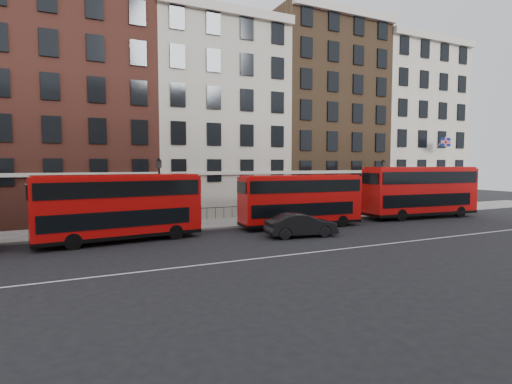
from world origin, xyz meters
name	(u,v)px	position (x,y,z in m)	size (l,w,h in m)	color
ground	(309,244)	(0.00, 0.00, 0.00)	(120.00, 120.00, 0.00)	black
pavement	(242,221)	(0.00, 10.50, 0.07)	(80.00, 5.00, 0.15)	gray
kerb	(254,225)	(0.00, 8.00, 0.08)	(80.00, 0.30, 0.16)	gray
road_centre_line	(328,250)	(0.00, -2.00, 0.01)	(70.00, 0.12, 0.01)	white
building_terrace	(209,112)	(-0.31, 17.88, 10.24)	(64.00, 11.95, 22.00)	#B5AD9D
bus_b	(119,206)	(-10.54, 5.98, 2.32)	(10.51, 3.55, 4.33)	red
bus_c	(300,199)	(3.08, 5.99, 2.22)	(10.01, 3.09, 4.14)	red
bus_d	(420,191)	(16.14, 5.99, 2.54)	(11.48, 3.65, 4.74)	red
car_front	(301,225)	(0.96, 2.46, 0.82)	(1.73, 4.97, 1.64)	black
lamp_post_left	(159,190)	(-7.32, 8.97, 3.08)	(0.44, 0.44, 5.33)	black
lamp_post_right	(383,184)	(14.56, 9.17, 3.08)	(0.44, 0.44, 5.33)	black
traffic_light	(467,188)	(25.88, 8.44, 2.45)	(0.25, 0.45, 3.27)	black
iron_railings	(232,212)	(0.00, 12.70, 0.65)	(6.60, 0.06, 1.00)	black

